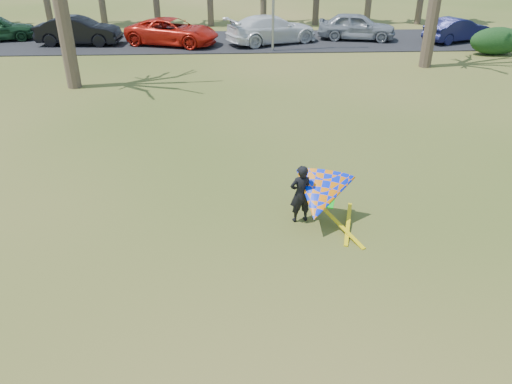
{
  "coord_description": "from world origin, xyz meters",
  "views": [
    {
      "loc": [
        -0.53,
        -8.68,
        6.86
      ],
      "look_at": [
        0.0,
        2.0,
        1.1
      ],
      "focal_mm": 35.0,
      "sensor_mm": 36.0,
      "label": 1
    }
  ],
  "objects_px": {
    "car_2": "(172,32)",
    "car_3": "(272,29)",
    "car_1": "(78,31)",
    "kite_flyer": "(318,196)",
    "car_5": "(457,30)",
    "car_4": "(357,26)"
  },
  "relations": [
    {
      "from": "car_4",
      "to": "car_2",
      "type": "bearing_deg",
      "value": 107.54
    },
    {
      "from": "car_3",
      "to": "car_4",
      "type": "bearing_deg",
      "value": -103.86
    },
    {
      "from": "kite_flyer",
      "to": "car_5",
      "type": "bearing_deg",
      "value": 60.15
    },
    {
      "from": "car_4",
      "to": "car_5",
      "type": "xyz_separation_m",
      "value": [
        6.38,
        -0.93,
        -0.11
      ]
    },
    {
      "from": "car_1",
      "to": "car_2",
      "type": "xyz_separation_m",
      "value": [
        5.94,
        -0.3,
        -0.05
      ]
    },
    {
      "from": "car_3",
      "to": "kite_flyer",
      "type": "height_order",
      "value": "kite_flyer"
    },
    {
      "from": "car_1",
      "to": "kite_flyer",
      "type": "xyz_separation_m",
      "value": [
        11.7,
        -22.18,
        -0.07
      ]
    },
    {
      "from": "car_4",
      "to": "kite_flyer",
      "type": "xyz_separation_m",
      "value": [
        -6.22,
        -22.89,
        -0.08
      ]
    },
    {
      "from": "car_4",
      "to": "car_3",
      "type": "bearing_deg",
      "value": 111.17
    },
    {
      "from": "car_3",
      "to": "kite_flyer",
      "type": "xyz_separation_m",
      "value": [
        -0.55,
        -22.05,
        -0.08
      ]
    },
    {
      "from": "car_4",
      "to": "car_5",
      "type": "relative_size",
      "value": 1.11
    },
    {
      "from": "car_5",
      "to": "kite_flyer",
      "type": "bearing_deg",
      "value": 125.92
    },
    {
      "from": "car_3",
      "to": "car_5",
      "type": "relative_size",
      "value": 1.31
    },
    {
      "from": "car_2",
      "to": "car_3",
      "type": "relative_size",
      "value": 0.98
    },
    {
      "from": "car_1",
      "to": "car_2",
      "type": "bearing_deg",
      "value": -89.4
    },
    {
      "from": "car_1",
      "to": "car_3",
      "type": "bearing_deg",
      "value": -87.13
    },
    {
      "from": "car_1",
      "to": "kite_flyer",
      "type": "distance_m",
      "value": 25.07
    },
    {
      "from": "car_5",
      "to": "car_2",
      "type": "bearing_deg",
      "value": 66.03
    },
    {
      "from": "car_1",
      "to": "kite_flyer",
      "type": "bearing_deg",
      "value": -148.7
    },
    {
      "from": "car_5",
      "to": "kite_flyer",
      "type": "distance_m",
      "value": 25.32
    },
    {
      "from": "car_1",
      "to": "car_4",
      "type": "height_order",
      "value": "car_4"
    },
    {
      "from": "car_3",
      "to": "car_1",
      "type": "bearing_deg",
      "value": 67.1
    }
  ]
}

